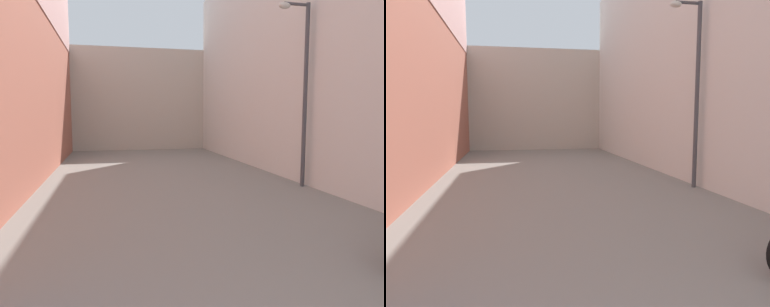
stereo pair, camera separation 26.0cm
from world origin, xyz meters
The scene contains 4 objects.
ground_plane centered at (0.00, 7.41, 0.00)m, with size 34.81×34.81×0.00m, color gray.
building_right centered at (3.39, 9.40, 3.60)m, with size 0.45×18.81×7.21m.
building_far_end centered at (0.00, 19.81, 2.46)m, with size 9.38×2.00×4.93m, color beige.
street_lamp centered at (2.94, 8.97, 2.55)m, with size 0.79×0.18×4.31m.
Camera 1 is at (-1.55, 1.27, 1.75)m, focal length 33.26 mm.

